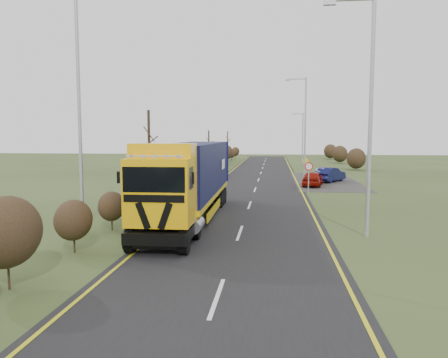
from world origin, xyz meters
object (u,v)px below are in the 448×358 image
at_px(lorry, 191,176).
at_px(car_blue_sedan, 330,175).
at_px(car_red_hatchback, 313,179).
at_px(speed_sign, 309,171).
at_px(streetlight_near, 367,106).

height_order(lorry, car_blue_sedan, lorry).
relative_size(lorry, car_blue_sedan, 3.53).
height_order(lorry, car_red_hatchback, lorry).
distance_m(lorry, car_blue_sedan, 22.36).
relative_size(lorry, speed_sign, 6.26).
bearing_deg(streetlight_near, car_red_hatchback, 91.63).
bearing_deg(streetlight_near, speed_sign, 94.84).
height_order(car_red_hatchback, streetlight_near, streetlight_near).
distance_m(car_blue_sedan, streetlight_near, 23.58).
xyz_separation_m(car_blue_sedan, streetlight_near, (-1.41, -23.00, 5.01)).
relative_size(streetlight_near, speed_sign, 4.34).
distance_m(lorry, car_red_hatchback, 18.11).
bearing_deg(car_blue_sedan, car_red_hatchback, 94.61).
bearing_deg(lorry, car_red_hatchback, 63.89).
distance_m(car_blue_sedan, speed_sign, 8.69).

